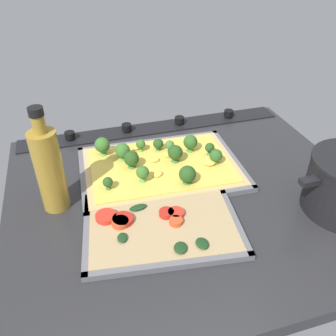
{
  "coord_description": "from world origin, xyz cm",
  "views": [
    {
      "loc": [
        22.14,
        58.22,
        50.03
      ],
      "look_at": [
        3.96,
        -2.94,
        5.47
      ],
      "focal_mm": 37.77,
      "sensor_mm": 36.0,
      "label": 1
    }
  ],
  "objects_px": {
    "broccoli_pizza": "(160,163)",
    "baking_tray_back": "(162,225)",
    "baking_tray_front": "(161,169)",
    "veggie_pizza_back": "(159,223)",
    "oil_bottle": "(49,169)"
  },
  "relations": [
    {
      "from": "veggie_pizza_back",
      "to": "baking_tray_back",
      "type": "bearing_deg",
      "value": 164.74
    },
    {
      "from": "baking_tray_front",
      "to": "oil_bottle",
      "type": "distance_m",
      "value": 0.27
    },
    {
      "from": "broccoli_pizza",
      "to": "baking_tray_back",
      "type": "bearing_deg",
      "value": 75.45
    },
    {
      "from": "baking_tray_front",
      "to": "baking_tray_back",
      "type": "relative_size",
      "value": 1.2
    },
    {
      "from": "oil_bottle",
      "to": "broccoli_pizza",
      "type": "bearing_deg",
      "value": -165.43
    },
    {
      "from": "baking_tray_front",
      "to": "veggie_pizza_back",
      "type": "height_order",
      "value": "veggie_pizza_back"
    },
    {
      "from": "baking_tray_front",
      "to": "baking_tray_back",
      "type": "height_order",
      "value": "same"
    },
    {
      "from": "baking_tray_back",
      "to": "veggie_pizza_back",
      "type": "bearing_deg",
      "value": -15.26
    },
    {
      "from": "broccoli_pizza",
      "to": "veggie_pizza_back",
      "type": "height_order",
      "value": "broccoli_pizza"
    },
    {
      "from": "oil_bottle",
      "to": "baking_tray_back",
      "type": "bearing_deg",
      "value": 147.23
    },
    {
      "from": "baking_tray_front",
      "to": "veggie_pizza_back",
      "type": "relative_size",
      "value": 1.3
    },
    {
      "from": "baking_tray_front",
      "to": "broccoli_pizza",
      "type": "height_order",
      "value": "broccoli_pizza"
    },
    {
      "from": "baking_tray_back",
      "to": "veggie_pizza_back",
      "type": "height_order",
      "value": "veggie_pizza_back"
    },
    {
      "from": "broccoli_pizza",
      "to": "baking_tray_back",
      "type": "relative_size",
      "value": 1.12
    },
    {
      "from": "veggie_pizza_back",
      "to": "oil_bottle",
      "type": "xyz_separation_m",
      "value": [
        0.19,
        -0.13,
        0.09
      ]
    }
  ]
}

